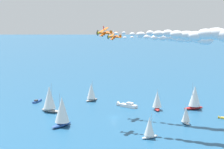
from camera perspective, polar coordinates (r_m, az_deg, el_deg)
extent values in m
plane|color=#1E517A|center=(168.70, 0.29, -6.58)|extent=(2000.00, 2000.00, 0.00)
ellipsoid|color=#23478C|center=(156.05, -7.75, -7.64)|extent=(8.58, 10.78, 1.53)
cylinder|color=#B2B2B7|center=(153.66, -8.02, -5.19)|extent=(0.14, 0.14, 12.55)
cone|color=white|center=(154.76, -7.66, -5.32)|extent=(8.32, 8.32, 10.66)
cone|color=gold|center=(173.90, 16.14, -6.34)|extent=(1.88, 1.88, 1.48)
ellipsoid|color=white|center=(141.25, 5.85, -9.48)|extent=(3.11, 7.34, 1.00)
cylinder|color=#B2B2B7|center=(140.19, 6.06, -7.66)|extent=(0.14, 0.14, 8.18)
cone|color=white|center=(139.81, 5.76, -7.87)|extent=(4.49, 4.49, 6.96)
cube|color=#23478C|center=(201.45, -11.49, -4.11)|extent=(5.37, 4.92, 0.89)
cone|color=#23478C|center=(204.28, -11.00, -3.91)|extent=(2.22, 2.27, 1.77)
cube|color=#38383D|center=(200.94, -11.56, -3.91)|extent=(2.39, 2.33, 0.66)
ellipsoid|color=#B21E1E|center=(187.12, 12.36, -5.03)|extent=(3.22, 10.46, 1.45)
cylinder|color=#B2B2B7|center=(185.28, 12.22, -3.04)|extent=(0.14, 0.14, 11.94)
cone|color=white|center=(186.06, 12.56, -3.19)|extent=(5.88, 5.88, 10.15)
ellipsoid|color=white|center=(161.83, 11.17, -7.25)|extent=(6.54, 2.12, 0.90)
cylinder|color=#B2B2B7|center=(161.16, 11.13, -5.78)|extent=(0.14, 0.14, 7.42)
cone|color=white|center=(160.57, 11.26, -5.98)|extent=(3.72, 3.72, 6.31)
ellipsoid|color=#9E9993|center=(180.24, -9.39, -5.46)|extent=(10.33, 9.20, 1.52)
cylinder|color=#B2B2B7|center=(178.16, -9.25, -3.31)|extent=(0.14, 0.14, 12.47)
cone|color=white|center=(179.14, -9.58, -3.46)|extent=(8.39, 8.39, 10.60)
cube|color=white|center=(187.49, 2.56, -4.81)|extent=(9.10, 7.27, 1.44)
cone|color=white|center=(190.56, 1.20, -4.58)|extent=(3.49, 3.66, 2.87)
cube|color=silver|center=(186.84, 2.74, -4.46)|extent=(3.89, 3.63, 1.08)
ellipsoid|color=#9E9993|center=(201.55, -3.11, -3.89)|extent=(6.34, 8.60, 1.20)
cylinder|color=#B2B2B7|center=(200.88, -2.99, -2.33)|extent=(0.14, 0.14, 9.83)
cone|color=white|center=(200.21, -3.20, -2.51)|extent=(6.42, 6.42, 8.36)
ellipsoid|color=#B21E1E|center=(182.91, 6.93, -5.25)|extent=(8.46, 5.27, 1.15)
cylinder|color=#B2B2B7|center=(181.12, 6.97, -3.67)|extent=(0.14, 0.14, 9.43)
cone|color=white|center=(182.22, 6.94, -3.75)|extent=(5.90, 5.90, 8.02)
sphere|color=red|center=(150.40, 5.68, -8.38)|extent=(1.10, 1.10, 1.10)
cylinder|color=black|center=(150.10, 5.68, -8.00)|extent=(0.08, 0.08, 1.00)
cylinder|color=orange|center=(154.65, -1.10, 6.37)|extent=(5.30, 5.30, 1.09)
cylinder|color=yellow|center=(155.93, -2.07, 6.38)|extent=(1.29, 1.29, 1.22)
cylinder|color=#4C4C51|center=(156.12, -2.21, 6.38)|extent=(2.00, 2.00, 2.79)
cube|color=orange|center=(154.85, -1.19, 6.27)|extent=(5.88, 5.88, 1.85)
cube|color=orange|center=(154.44, -1.26, 6.85)|extent=(5.88, 5.88, 1.85)
cylinder|color=yellow|center=(152.47, -1.63, 6.30)|extent=(0.41, 0.41, 1.60)
cylinder|color=yellow|center=(153.87, -1.37, 6.47)|extent=(0.41, 0.41, 1.60)
cylinder|color=yellow|center=(155.42, -1.08, 6.65)|extent=(0.41, 0.41, 1.60)
cylinder|color=yellow|center=(156.83, -0.83, 6.81)|extent=(0.41, 0.41, 1.60)
cube|color=orange|center=(153.29, -0.16, 6.55)|extent=(1.05, 1.05, 1.19)
cube|color=orange|center=(153.44, -0.14, 6.35)|extent=(2.37, 2.37, 0.68)
cylinder|color=black|center=(154.49, -1.47, 5.92)|extent=(0.61, 0.61, 0.61)
cylinder|color=black|center=(156.03, -1.19, 6.11)|extent=(0.61, 0.61, 0.61)
cylinder|color=#262628|center=(154.33, -1.28, 7.01)|extent=(0.26, 0.26, 0.89)
cylinder|color=red|center=(154.25, -1.29, 7.00)|extent=(0.31, 0.31, 0.79)
cylinder|color=red|center=(154.42, -1.26, 7.02)|extent=(0.31, 0.31, 0.79)
cube|color=red|center=(154.18, -1.30, 7.24)|extent=(0.46, 0.46, 0.59)
sphere|color=tan|center=(154.09, -1.32, 7.38)|extent=(0.21, 0.21, 0.21)
cylinder|color=red|center=(153.83, -1.36, 7.37)|extent=(0.24, 0.24, 0.58)
cylinder|color=red|center=(154.31, -1.28, 7.43)|extent=(0.39, 0.39, 0.48)
ellipsoid|color=silver|center=(152.72, 0.63, 6.32)|extent=(2.28, 2.28, 1.24)
ellipsoid|color=silver|center=(150.69, 1.80, 6.38)|extent=(2.33, 2.33, 1.43)
ellipsoid|color=silver|center=(149.51, 3.12, 6.17)|extent=(3.04, 3.04, 1.87)
ellipsoid|color=silver|center=(148.17, 4.42, 6.15)|extent=(4.50, 4.50, 2.46)
ellipsoid|color=silver|center=(147.57, 5.85, 6.32)|extent=(4.17, 4.17, 2.57)
ellipsoid|color=silver|center=(145.94, 7.13, 6.20)|extent=(5.41, 5.41, 3.04)
ellipsoid|color=silver|center=(145.17, 8.54, 6.27)|extent=(5.54, 5.54, 3.38)
ellipsoid|color=silver|center=(143.68, 9.87, 6.05)|extent=(6.64, 6.64, 3.79)
ellipsoid|color=silver|center=(143.57, 11.36, 5.90)|extent=(7.65, 7.65, 4.13)
ellipsoid|color=silver|center=(141.92, 12.70, 5.76)|extent=(7.47, 7.47, 4.53)
ellipsoid|color=silver|center=(141.01, 14.15, 6.02)|extent=(8.35, 8.35, 4.91)
ellipsoid|color=silver|center=(141.39, 15.68, 6.04)|extent=(10.06, 10.06, 5.43)
cylinder|color=orange|center=(172.78, 0.43, 5.78)|extent=(5.30, 5.30, 1.09)
cylinder|color=yellow|center=(173.99, -0.45, 5.80)|extent=(1.29, 1.29, 1.22)
cylinder|color=#4C4C51|center=(174.17, -0.57, 5.81)|extent=(2.00, 2.00, 2.79)
cube|color=orange|center=(172.97, 0.34, 5.70)|extent=(5.88, 5.88, 1.85)
cube|color=orange|center=(172.54, 0.29, 6.22)|extent=(5.88, 5.88, 1.85)
cylinder|color=yellow|center=(170.56, -0.02, 5.72)|extent=(0.41, 0.41, 1.60)
cylinder|color=yellow|center=(171.97, 0.20, 5.87)|extent=(0.41, 0.41, 1.60)
cylinder|color=yellow|center=(173.54, 0.44, 6.04)|extent=(0.41, 0.41, 1.60)
cylinder|color=yellow|center=(174.96, 0.65, 6.19)|extent=(0.41, 0.41, 1.60)
cube|color=orange|center=(171.48, 1.28, 5.94)|extent=(1.05, 1.05, 1.19)
cube|color=orange|center=(171.63, 1.30, 5.76)|extent=(2.37, 2.37, 0.68)
cylinder|color=black|center=(172.60, 0.10, 5.39)|extent=(0.61, 0.61, 0.61)
cylinder|color=black|center=(174.16, 0.34, 5.56)|extent=(0.61, 0.61, 0.61)
cylinder|color=#262628|center=(172.43, 0.28, 6.36)|extent=(0.26, 0.26, 0.89)
cylinder|color=white|center=(172.34, 0.26, 6.35)|extent=(0.31, 0.31, 0.79)
cylinder|color=white|center=(172.52, 0.29, 6.37)|extent=(0.31, 0.31, 0.79)
cube|color=white|center=(172.26, 0.26, 6.57)|extent=(0.46, 0.46, 0.59)
sphere|color=tan|center=(172.17, 0.24, 6.69)|extent=(0.21, 0.21, 0.21)
cylinder|color=white|center=(171.83, 0.19, 6.56)|extent=(0.48, 0.48, 0.23)
cylinder|color=white|center=(172.63, 0.31, 6.65)|extent=(0.48, 0.48, 0.23)
ellipsoid|color=silver|center=(170.82, 1.97, 5.66)|extent=(2.39, 2.39, 1.34)
ellipsoid|color=silver|center=(169.24, 3.08, 5.68)|extent=(2.43, 2.43, 1.48)
ellipsoid|color=silver|center=(168.32, 4.29, 5.80)|extent=(3.53, 3.53, 2.03)
ellipsoid|color=silver|center=(166.64, 5.41, 5.74)|extent=(4.19, 4.19, 2.22)
ellipsoid|color=silver|center=(165.62, 6.61, 5.61)|extent=(4.67, 4.67, 2.74)
ellipsoid|color=silver|center=(164.46, 7.81, 5.61)|extent=(5.12, 5.12, 3.24)
ellipsoid|color=silver|center=(163.35, 9.02, 5.63)|extent=(6.78, 6.78, 3.61)
ellipsoid|color=silver|center=(162.82, 10.29, 5.44)|extent=(7.37, 7.37, 3.89)
ellipsoid|color=silver|center=(161.46, 11.50, 5.41)|extent=(7.08, 7.08, 4.17)
ellipsoid|color=silver|center=(161.59, 12.84, 5.42)|extent=(8.20, 8.20, 4.54)
ellipsoid|color=silver|center=(159.74, 14.02, 5.13)|extent=(8.87, 8.87, 4.85)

